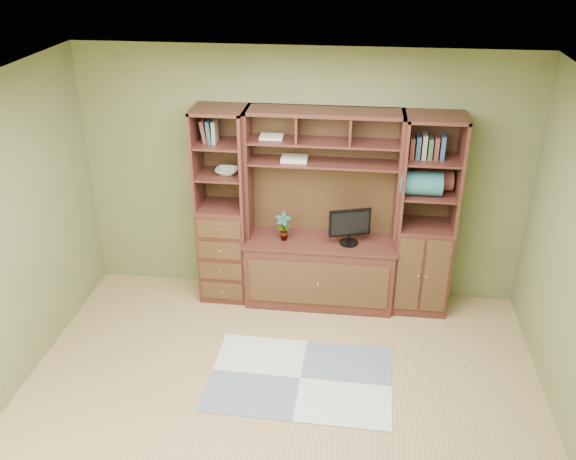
# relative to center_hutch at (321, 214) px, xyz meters

# --- Properties ---
(room) EXTENTS (4.60, 4.10, 2.64)m
(room) POSITION_rel_center_hutch_xyz_m (-0.22, -1.73, 0.28)
(room) COLOR tan
(room) RESTS_ON ground
(center_hutch) EXTENTS (1.54, 0.53, 2.05)m
(center_hutch) POSITION_rel_center_hutch_xyz_m (0.00, 0.00, 0.00)
(center_hutch) COLOR #471F18
(center_hutch) RESTS_ON ground
(left_tower) EXTENTS (0.50, 0.45, 2.05)m
(left_tower) POSITION_rel_center_hutch_xyz_m (-1.00, 0.04, 0.00)
(left_tower) COLOR #471F18
(left_tower) RESTS_ON ground
(right_tower) EXTENTS (0.55, 0.45, 2.05)m
(right_tower) POSITION_rel_center_hutch_xyz_m (1.02, 0.04, 0.00)
(right_tower) COLOR #471F18
(right_tower) RESTS_ON ground
(rug) EXTENTS (1.62, 1.10, 0.01)m
(rug) POSITION_rel_center_hutch_xyz_m (-0.07, -1.26, -1.02)
(rug) COLOR #A7ACAC
(rug) RESTS_ON ground
(monitor) EXTENTS (0.46, 0.31, 0.51)m
(monitor) POSITION_rel_center_hutch_xyz_m (0.29, -0.03, -0.04)
(monitor) COLOR black
(monitor) RESTS_ON center_hutch
(orchid) EXTENTS (0.16, 0.11, 0.30)m
(orchid) POSITION_rel_center_hutch_xyz_m (-0.37, -0.03, -0.15)
(orchid) COLOR #B1583C
(orchid) RESTS_ON center_hutch
(magazines) EXTENTS (0.25, 0.18, 0.04)m
(magazines) POSITION_rel_center_hutch_xyz_m (-0.28, 0.09, 0.54)
(magazines) COLOR beige
(magazines) RESTS_ON center_hutch
(bowl) EXTENTS (0.22, 0.22, 0.05)m
(bowl) POSITION_rel_center_hutch_xyz_m (-0.94, 0.04, 0.39)
(bowl) COLOR beige
(bowl) RESTS_ON left_tower
(blanket_teal) EXTENTS (0.39, 0.23, 0.23)m
(blanket_teal) POSITION_rel_center_hutch_xyz_m (0.94, -0.01, 0.38)
(blanket_teal) COLOR #275E68
(blanket_teal) RESTS_ON right_tower
(blanket_red) EXTENTS (0.35, 0.20, 0.20)m
(blanket_red) POSITION_rel_center_hutch_xyz_m (1.07, 0.12, 0.36)
(blanket_red) COLOR brown
(blanket_red) RESTS_ON right_tower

